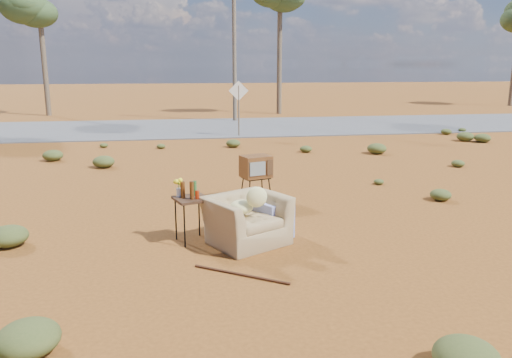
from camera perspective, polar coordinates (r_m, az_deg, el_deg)
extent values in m
plane|color=brown|center=(8.19, -1.77, -7.09)|extent=(140.00, 140.00, 0.00)
cube|color=#565659|center=(22.82, -6.68, 5.87)|extent=(140.00, 7.00, 0.04)
imported|color=#967B52|center=(7.94, -1.10, -3.81)|extent=(1.41, 1.24, 1.03)
ellipsoid|color=#DED987|center=(7.92, -1.66, -3.21)|extent=(0.37, 0.37, 0.22)
ellipsoid|color=#DED987|center=(7.74, 0.08, -2.08)|extent=(0.33, 0.16, 0.33)
cube|color=navy|center=(8.40, 1.47, -4.38)|extent=(0.80, 0.91, 0.60)
cube|color=black|center=(10.52, -0.01, 0.15)|extent=(0.62, 0.54, 0.03)
cylinder|color=black|center=(10.31, -0.75, -1.47)|extent=(0.03, 0.03, 0.47)
cylinder|color=black|center=(10.52, 1.61, -1.18)|extent=(0.03, 0.03, 0.47)
cylinder|color=black|center=(10.63, -1.61, -1.02)|extent=(0.03, 0.03, 0.47)
cylinder|color=black|center=(10.84, 0.69, -0.75)|extent=(0.03, 0.03, 0.47)
cube|color=brown|center=(10.46, -0.01, 1.45)|extent=(0.70, 0.61, 0.46)
cube|color=slate|center=(10.22, 0.18, 1.17)|extent=(0.34, 0.12, 0.28)
cube|color=#472D19|center=(10.35, 1.60, 1.31)|extent=(0.13, 0.06, 0.32)
cube|color=#3D2316|center=(8.03, -7.39, -2.27)|extent=(0.65, 0.65, 0.04)
cylinder|color=black|center=(7.88, -8.17, -5.30)|extent=(0.02, 0.02, 0.71)
cylinder|color=black|center=(8.02, -5.43, -4.90)|extent=(0.02, 0.02, 0.71)
cylinder|color=black|center=(8.24, -9.15, -4.50)|extent=(0.02, 0.02, 0.71)
cylinder|color=black|center=(8.38, -6.52, -4.13)|extent=(0.02, 0.02, 0.71)
cylinder|color=#48230C|center=(7.99, -8.37, -1.24)|extent=(0.07, 0.07, 0.26)
cylinder|color=#48230C|center=(7.90, -7.35, -1.29)|extent=(0.07, 0.07, 0.28)
cylinder|color=#2A5825|center=(8.12, -7.01, -1.05)|extent=(0.06, 0.06, 0.24)
cylinder|color=#AC2B0D|center=(7.93, -6.74, -1.79)|extent=(0.07, 0.07, 0.13)
cylinder|color=silver|center=(8.09, -8.81, -1.52)|extent=(0.08, 0.08, 0.14)
ellipsoid|color=yellow|center=(8.05, -8.84, -0.41)|extent=(0.16, 0.16, 0.12)
cylinder|color=#452212|center=(6.91, -1.74, -10.84)|extent=(1.21, 0.84, 0.04)
cylinder|color=brown|center=(19.87, -1.99, 7.74)|extent=(0.06, 0.06, 2.00)
cube|color=silver|center=(19.81, -2.01, 10.05)|extent=(0.78, 0.04, 0.78)
cylinder|color=brown|center=(30.45, -23.07, 12.33)|extent=(0.28, 0.28, 6.00)
ellipsoid|color=#365029|center=(30.57, -23.50, 17.00)|extent=(3.20, 3.20, 2.20)
cylinder|color=brown|center=(29.26, 2.70, 14.31)|extent=(0.28, 0.28, 7.00)
cylinder|color=brown|center=(25.33, -2.51, 15.65)|extent=(0.20, 0.20, 8.00)
ellipsoid|color=#434A20|center=(11.23, 20.35, -1.70)|extent=(0.44, 0.44, 0.24)
ellipsoid|color=#434A20|center=(14.52, -17.03, 1.91)|extent=(0.60, 0.60, 0.33)
ellipsoid|color=#434A20|center=(15.08, 22.08, 1.66)|extent=(0.36, 0.36, 0.20)
ellipsoid|color=#434A20|center=(16.40, 5.72, 3.44)|extent=(0.40, 0.40, 0.22)
ellipsoid|color=#434A20|center=(17.35, -10.81, 3.70)|extent=(0.30, 0.30, 0.17)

